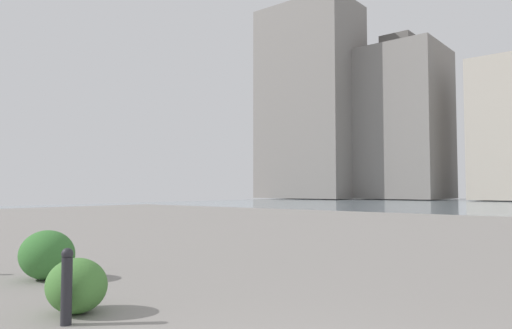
% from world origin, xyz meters
% --- Properties ---
extents(building_annex, '(13.47, 12.39, 25.84)m').
position_xyz_m(building_annex, '(27.80, -68.73, 11.89)').
color(building_annex, gray).
rests_on(building_annex, ground).
extents(building_highrise, '(15.82, 10.59, 31.69)m').
position_xyz_m(building_highrise, '(40.86, -62.74, 15.85)').
color(building_highrise, gray).
rests_on(building_highrise, ground).
extents(bollard_near, '(0.13, 0.13, 0.85)m').
position_xyz_m(bollard_near, '(3.39, -0.46, 0.44)').
color(bollard_near, '#232328').
rests_on(bollard_near, ground).
extents(shrub_low, '(0.79, 0.71, 0.67)m').
position_xyz_m(shrub_low, '(3.77, -0.79, 0.33)').
color(shrub_low, '#477F38').
rests_on(shrub_low, ground).
extents(shrub_round, '(0.97, 0.87, 0.82)m').
position_xyz_m(shrub_round, '(6.13, -1.58, 0.41)').
color(shrub_round, '#387533').
rests_on(shrub_round, ground).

